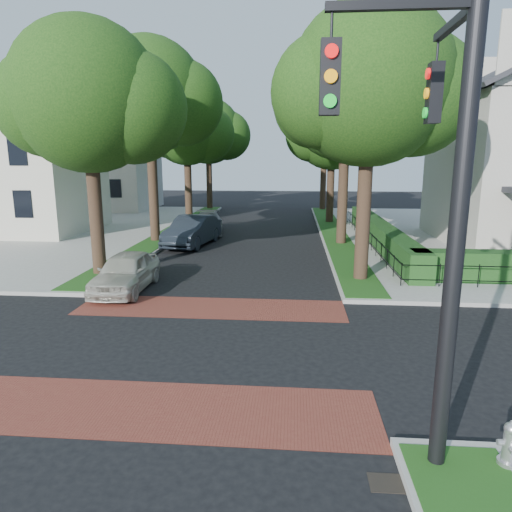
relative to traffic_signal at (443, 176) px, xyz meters
The scene contains 23 objects.
ground 8.09m from the traffic_signal, 137.91° to the left, with size 120.00×120.00×0.00m, color black.
crosswalk_far 10.20m from the traffic_signal, 122.69° to the left, with size 9.00×2.20×0.01m, color maroon.
crosswalk_near 6.89m from the traffic_signal, 166.05° to the left, with size 9.00×2.20×0.01m, color maroon.
storm_drain 4.77m from the traffic_signal, 135.00° to the right, with size 0.65×0.45×0.01m, color black.
grass_strip_ne 23.95m from the traffic_signal, 88.75° to the left, with size 1.60×29.80×0.02m, color #204814.
grass_strip_nw 26.06m from the traffic_signal, 113.63° to the left, with size 1.60×29.80×0.02m, color #204814.
tree_right_near 12.03m from the traffic_signal, 86.47° to the left, with size 7.75×6.67×10.66m.
tree_right_mid 19.95m from the traffic_signal, 87.89° to the left, with size 8.25×7.09×11.22m.
tree_right_far 28.73m from the traffic_signal, 88.57° to the left, with size 7.25×6.23×9.74m.
tree_right_back 37.74m from the traffic_signal, 88.91° to the left, with size 7.50×6.45×10.20m.
tree_left_near 15.74m from the traffic_signal, 131.45° to the left, with size 7.50×6.45×10.20m.
tree_left_mid 22.48m from the traffic_signal, 117.60° to the left, with size 8.00×6.88×11.48m.
tree_left_far 30.52m from the traffic_signal, 109.77° to the left, with size 7.00×6.02×9.86m.
tree_left_back 39.12m from the traffic_signal, 105.27° to the left, with size 7.75×6.66×10.44m.
hedge_main_road 20.01m from the traffic_signal, 81.75° to the left, with size 1.00×18.00×1.20m, color #163A14.
fence_main_road 19.95m from the traffic_signal, 84.08° to the left, with size 0.06×18.00×0.90m, color black, non-canonical shape.
house_left_near 30.29m from the traffic_signal, 132.28° to the left, with size 10.00×9.00×10.14m.
house_left_far 41.72m from the traffic_signal, 119.24° to the left, with size 10.00×9.00×10.14m.
traffic_signal is the anchor object (origin of this frame).
parked_car_front 13.28m from the traffic_signal, 132.03° to the left, with size 1.74×4.32×1.47m, color #B7B4A4.
parked_car_middle 20.65m from the traffic_signal, 113.11° to the left, with size 1.83×5.23×1.72m, color black.
parked_car_rear 24.70m from the traffic_signal, 108.85° to the left, with size 1.93×4.76×1.38m, color slate.
fire_hydrant 4.40m from the traffic_signal, ahead, with size 0.39×0.39×0.78m.
Camera 1 is at (2.73, -11.35, 4.96)m, focal length 32.00 mm.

